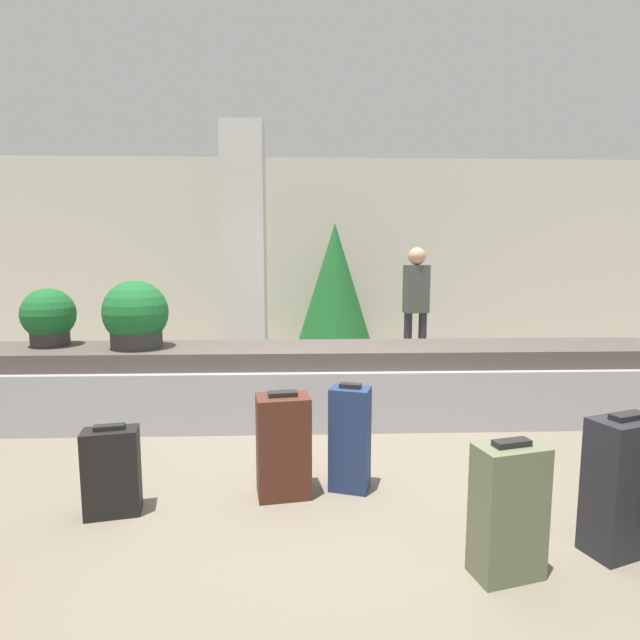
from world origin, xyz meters
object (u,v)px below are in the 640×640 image
suitcase_4 (350,439)px  pillar (245,253)px  suitcase_0 (283,445)px  potted_plant_0 (49,317)px  potted_plant_1 (136,316)px  traveler_0 (416,298)px  suitcase_1 (112,472)px  suitcase_5 (623,485)px  suitcase_3 (508,511)px  decorated_tree (335,285)px

suitcase_4 → pillar: bearing=125.6°
suitcase_0 → potted_plant_0: (-2.29, 1.67, 0.65)m
potted_plant_1 → traveler_0: (3.09, 1.98, -0.01)m
suitcase_1 → suitcase_5: bearing=-21.4°
suitcase_5 → potted_plant_1: size_ratio=1.20×
suitcase_3 → suitcase_4: bearing=112.0°
suitcase_4 → suitcase_5: bearing=-11.4°
suitcase_4 → potted_plant_0: bearing=167.4°
potted_plant_1 → traveler_0: size_ratio=0.38×
pillar → suitcase_1: bearing=-97.0°
suitcase_0 → pillar: bearing=91.0°
suitcase_0 → suitcase_4: bearing=-0.6°
pillar → decorated_tree: 1.82m
suitcase_3 → suitcase_4: 1.17m
suitcase_1 → traveler_0: traveler_0 is taller
suitcase_0 → suitcase_5: 1.95m
suitcase_5 → traveler_0: (-0.15, 4.21, 0.64)m
traveler_0 → suitcase_0: bearing=-125.8°
pillar → suitcase_3: 4.73m
traveler_0 → potted_plant_1: bearing=-157.7°
suitcase_3 → potted_plant_0: 4.31m
suitcase_1 → suitcase_5: suitcase_5 is taller
suitcase_1 → suitcase_4: size_ratio=0.77×
suitcase_3 → suitcase_4: suitcase_4 is taller
suitcase_1 → suitcase_3: suitcase_3 is taller
suitcase_3 → traveler_0: 4.47m
suitcase_0 → suitcase_3: suitcase_0 is taller
suitcase_3 → traveler_0: (0.54, 4.39, 0.67)m
potted_plant_0 → decorated_tree: (2.93, 2.91, 0.13)m
suitcase_0 → suitcase_5: size_ratio=0.92×
pillar → decorated_tree: pillar is taller
suitcase_0 → suitcase_3: 1.43m
pillar → traveler_0: bearing=4.2°
suitcase_5 → potted_plant_0: 4.78m
suitcase_4 → suitcase_5: (1.37, -0.77, 0.01)m
suitcase_4 → potted_plant_1: bearing=159.8°
suitcase_0 → traveler_0: 3.94m
suitcase_0 → potted_plant_1: (-1.42, 1.53, 0.67)m
suitcase_3 → decorated_tree: size_ratio=0.34×
suitcase_3 → traveler_0: traveler_0 is taller
pillar → suitcase_4: (1.04, -3.27, -1.25)m
pillar → potted_plant_1: pillar is taller
suitcase_1 → suitcase_5: 2.90m
suitcase_0 → potted_plant_1: potted_plant_1 is taller
suitcase_3 → traveler_0: size_ratio=0.41×
suitcase_5 → potted_plant_1: (-3.24, 2.23, 0.64)m
suitcase_5 → pillar: bearing=101.6°
decorated_tree → suitcase_0: bearing=-98.0°
suitcase_1 → traveler_0: (2.70, 3.71, 0.73)m
potted_plant_0 → traveler_0: (3.96, 1.83, 0.02)m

